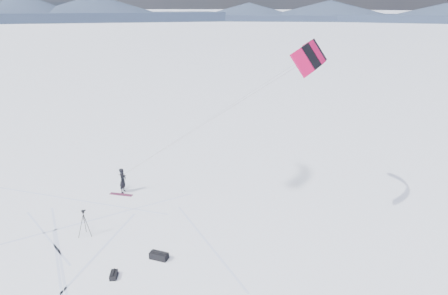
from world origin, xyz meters
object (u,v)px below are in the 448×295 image
Objects in this scene: tripod at (84,219)px; gear_bag_a at (159,256)px; gear_bag_b at (114,275)px; snowboard at (121,194)px; snowkiter at (124,192)px.

tripod reaches higher than gear_bag_a.
tripod is 4.41m from gear_bag_b.
snowboard is at bearing -173.27° from gear_bag_b.
gear_bag_b is at bearing -159.35° from snowkiter.
tripod is at bearing -177.04° from snowkiter.
tripod is (2.52, -4.95, 0.94)m from snowkiter.
tripod is at bearing 172.95° from gear_bag_a.
gear_bag_b is (4.01, -1.65, -0.82)m from tripod.
snowkiter is 9.29m from gear_bag_b.
gear_bag_a is at bearing -51.20° from snowboard.
gear_bag_a is (4.64, 0.56, -0.77)m from tripod.
snowkiter reaches higher than gear_bag_a.
tripod is 4.74m from gear_bag_a.
gear_bag_b reaches higher than snowboard.
gear_bag_a reaches higher than snowboard.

